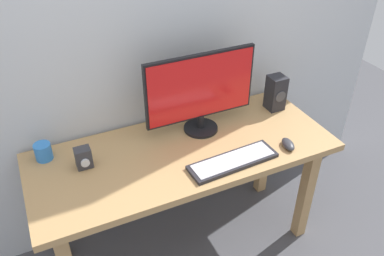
% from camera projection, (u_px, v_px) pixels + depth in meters
% --- Properties ---
extents(ground_plane, '(6.00, 6.00, 0.00)m').
position_uv_depth(ground_plane, '(185.00, 243.00, 2.49)').
color(ground_plane, '#4C4C51').
extents(desk, '(1.58, 0.65, 0.74)m').
position_uv_depth(desk, '(184.00, 164.00, 2.13)').
color(desk, tan).
rests_on(desk, ground_plane).
extents(monitor, '(0.61, 0.19, 0.45)m').
position_uv_depth(monitor, '(201.00, 91.00, 2.09)').
color(monitor, black).
rests_on(monitor, desk).
extents(keyboard_primary, '(0.47, 0.16, 0.02)m').
position_uv_depth(keyboard_primary, '(233.00, 161.00, 1.97)').
color(keyboard_primary, '#232328').
rests_on(keyboard_primary, desk).
extents(mouse, '(0.08, 0.12, 0.04)m').
position_uv_depth(mouse, '(288.00, 144.00, 2.08)').
color(mouse, '#333338').
rests_on(mouse, desk).
extents(speaker_right, '(0.10, 0.10, 0.21)m').
position_uv_depth(speaker_right, '(276.00, 93.00, 2.34)').
color(speaker_right, '#232328').
rests_on(speaker_right, desk).
extents(audio_controller, '(0.08, 0.07, 0.11)m').
position_uv_depth(audio_controller, '(84.00, 158.00, 1.93)').
color(audio_controller, '#333338').
rests_on(audio_controller, desk).
extents(coffee_mug, '(0.08, 0.08, 0.09)m').
position_uv_depth(coffee_mug, '(43.00, 152.00, 1.98)').
color(coffee_mug, '#337FD8').
rests_on(coffee_mug, desk).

